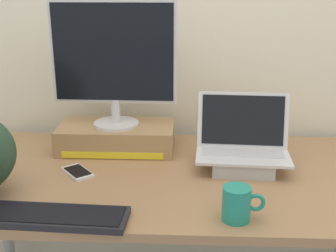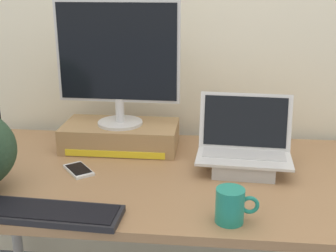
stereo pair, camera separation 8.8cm
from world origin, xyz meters
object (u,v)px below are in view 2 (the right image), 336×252
at_px(toner_box_yellow, 121,136).
at_px(cell_phone, 79,170).
at_px(desktop_monitor, 118,60).
at_px(external_keyboard, 51,213).
at_px(open_laptop, 244,155).
at_px(coffee_mug, 231,206).

height_order(toner_box_yellow, cell_phone, toner_box_yellow).
distance_m(desktop_monitor, external_keyboard, 0.69).
bearing_deg(desktop_monitor, external_keyboard, -97.66).
relative_size(external_keyboard, cell_phone, 2.84).
bearing_deg(cell_phone, toner_box_yellow, 28.72).
distance_m(open_laptop, external_keyboard, 0.72).
relative_size(desktop_monitor, open_laptop, 1.42).
xyz_separation_m(toner_box_yellow, external_keyboard, (-0.09, -0.59, -0.04)).
height_order(open_laptop, external_keyboard, open_laptop).
bearing_deg(open_laptop, toner_box_yellow, 163.95).
distance_m(desktop_monitor, cell_phone, 0.46).
relative_size(toner_box_yellow, coffee_mug, 3.75).
bearing_deg(external_keyboard, coffee_mug, 5.62).
height_order(desktop_monitor, coffee_mug, desktop_monitor).
relative_size(open_laptop, external_keyboard, 0.82).
distance_m(toner_box_yellow, desktop_monitor, 0.32).
bearing_deg(cell_phone, external_keyboard, -126.20).
height_order(open_laptop, coffee_mug, open_laptop).
height_order(external_keyboard, coffee_mug, coffee_mug).
relative_size(toner_box_yellow, open_laptop, 1.34).
distance_m(coffee_mug, cell_phone, 0.63).
xyz_separation_m(open_laptop, coffee_mug, (-0.06, -0.38, -0.00)).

